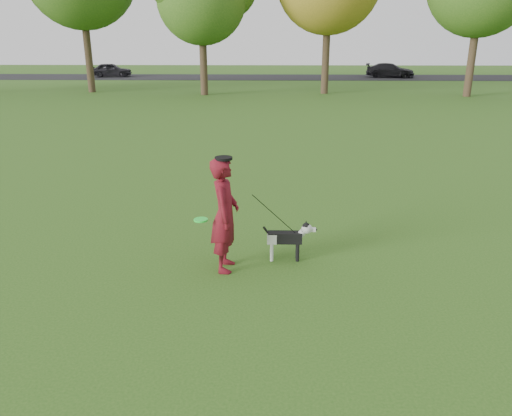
{
  "coord_description": "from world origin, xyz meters",
  "views": [
    {
      "loc": [
        0.24,
        -8.02,
        3.74
      ],
      "look_at": [
        0.04,
        -0.0,
        0.95
      ],
      "focal_mm": 35.0,
      "sensor_mm": 36.0,
      "label": 1
    }
  ],
  "objects_px": {
    "dog": "(289,237)",
    "car_right": "(390,70)",
    "car_left": "(111,70)",
    "man": "(225,215)"
  },
  "relations": [
    {
      "from": "man",
      "to": "dog",
      "type": "relative_size",
      "value": 2.04
    },
    {
      "from": "dog",
      "to": "car_right",
      "type": "distance_m",
      "value": 41.46
    },
    {
      "from": "man",
      "to": "car_right",
      "type": "bearing_deg",
      "value": -14.49
    },
    {
      "from": "car_right",
      "to": "man",
      "type": "bearing_deg",
      "value": 176.4
    },
    {
      "from": "dog",
      "to": "car_right",
      "type": "relative_size",
      "value": 0.21
    },
    {
      "from": "man",
      "to": "car_left",
      "type": "relative_size",
      "value": 0.51
    },
    {
      "from": "car_left",
      "to": "car_right",
      "type": "bearing_deg",
      "value": -98.9
    },
    {
      "from": "dog",
      "to": "car_left",
      "type": "height_order",
      "value": "car_left"
    },
    {
      "from": "car_left",
      "to": "dog",
      "type": "bearing_deg",
      "value": -168.16
    },
    {
      "from": "car_left",
      "to": "car_right",
      "type": "xyz_separation_m",
      "value": [
        26.01,
        0.0,
        0.0
      ]
    }
  ]
}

